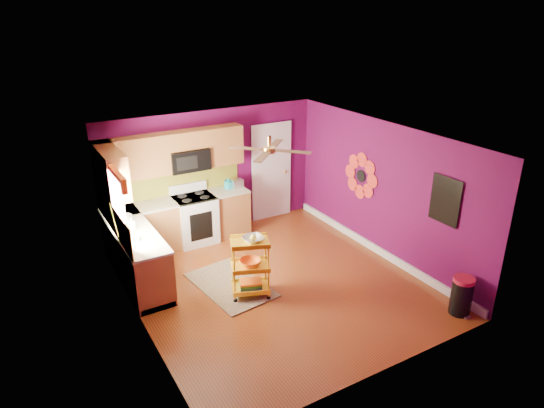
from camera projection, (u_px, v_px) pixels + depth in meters
ground at (275, 283)px, 8.16m from camera, size 5.00×5.00×0.00m
room_envelope at (277, 193)px, 7.55m from camera, size 4.54×5.04×2.52m
lower_cabinets at (161, 237)px, 8.82m from camera, size 2.81×2.31×0.94m
electric_range at (195, 219)px, 9.46m from camera, size 0.76×0.66×1.13m
upper_cabinetry at (154, 159)px, 8.63m from camera, size 2.80×2.30×1.26m
left_window at (114, 192)px, 7.31m from camera, size 0.08×1.35×1.08m
panel_door at (271, 173)px, 10.37m from camera, size 0.95×0.11×2.15m
right_wall_art at (396, 186)px, 8.38m from camera, size 0.04×2.74×1.04m
ceiling_fan at (269, 149)px, 7.45m from camera, size 1.01×1.01×0.26m
shag_rug at (230, 285)px, 8.10m from camera, size 1.13×1.66×0.02m
rolling_cart at (251, 265)px, 7.64m from camera, size 0.71×0.62×1.08m
trash_can at (462, 296)px, 7.27m from camera, size 0.37×0.38×0.61m
teal_kettle at (228, 184)px, 9.70m from camera, size 0.18×0.18×0.21m
toaster at (237, 184)px, 9.70m from camera, size 0.22×0.15×0.18m
soap_bottle_a at (131, 223)px, 7.91m from camera, size 0.09×0.09×0.20m
soap_bottle_b at (126, 218)px, 8.15m from camera, size 0.14×0.14×0.18m
counter_dish at (125, 217)px, 8.30m from camera, size 0.25×0.25×0.06m
counter_cup at (137, 237)px, 7.55m from camera, size 0.13×0.13×0.10m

